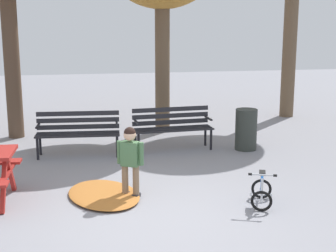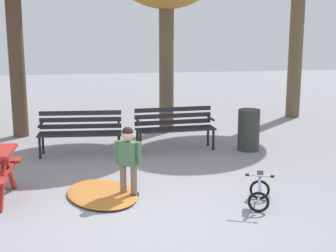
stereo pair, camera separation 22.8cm
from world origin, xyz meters
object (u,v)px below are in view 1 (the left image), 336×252
at_px(child_standing, 130,156).
at_px(trash_bin, 246,129).
at_px(park_bench_far_left, 78,130).
at_px(kids_bicycle, 262,191).
at_px(park_bench_left, 172,125).

distance_m(child_standing, trash_bin, 3.53).
height_order(park_bench_far_left, kids_bicycle, park_bench_far_left).
relative_size(child_standing, kids_bicycle, 1.71).
bearing_deg(park_bench_left, kids_bicycle, -78.57).
bearing_deg(park_bench_far_left, kids_bicycle, -51.24).
bearing_deg(park_bench_left, park_bench_far_left, -176.52).
xyz_separation_m(park_bench_far_left, park_bench_left, (1.89, 0.11, 0.00)).
xyz_separation_m(kids_bicycle, trash_bin, (0.81, 3.00, 0.22)).
bearing_deg(park_bench_left, trash_bin, -11.36).
height_order(park_bench_far_left, park_bench_left, same).
distance_m(child_standing, kids_bicycle, 1.97).
bearing_deg(kids_bicycle, trash_bin, 74.95).
bearing_deg(child_standing, trash_bin, 41.91).
bearing_deg(child_standing, kids_bicycle, -19.59).
relative_size(kids_bicycle, trash_bin, 0.75).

